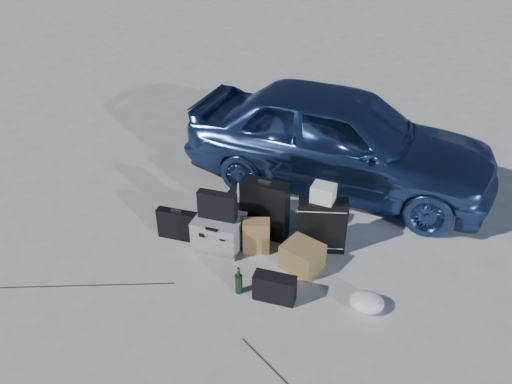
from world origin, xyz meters
TOP-DOWN VIEW (x-y plane):
  - ground at (0.00, 0.00)m, footprint 60.00×60.00m
  - car at (0.66, 2.26)m, footprint 4.21×2.13m
  - pelican_case at (-0.42, 0.51)m, footprint 0.55×0.46m
  - laptop_bag at (-0.43, 0.51)m, footprint 0.44×0.12m
  - briefcase at (-0.93, 0.51)m, footprint 0.49×0.11m
  - suitcase_left at (0.02, 0.86)m, footprint 0.57×0.27m
  - suitcase_right at (0.71, 0.77)m, footprint 0.57×0.30m
  - white_carton at (0.69, 0.78)m, footprint 0.27×0.23m
  - duffel_bag at (-0.20, 1.15)m, footprint 0.66×0.31m
  - flat_box_white at (-0.18, 1.16)m, footprint 0.50×0.43m
  - flat_box_black at (-0.18, 1.16)m, footprint 0.29×0.21m
  - kraft_bag at (0.01, 0.54)m, footprint 0.34×0.25m
  - cardboard_box at (0.57, 0.39)m, footprint 0.50×0.47m
  - plastic_bag at (1.31, -0.05)m, footprint 0.34×0.29m
  - messenger_bag at (0.40, -0.16)m, footprint 0.43×0.17m
  - green_bottle at (0.03, -0.16)m, footprint 0.08×0.08m

SIDE VIEW (x-z plane):
  - ground at x=0.00m, z-range 0.00..0.00m
  - plastic_bag at x=1.31m, z-range 0.00..0.19m
  - cardboard_box at x=0.57m, z-range 0.00..0.30m
  - messenger_bag at x=0.40m, z-range 0.00..0.30m
  - green_bottle at x=0.03m, z-range 0.00..0.30m
  - duffel_bag at x=-0.20m, z-range 0.00..0.33m
  - briefcase at x=-0.93m, z-range 0.00..0.38m
  - pelican_case at x=-0.42m, z-range 0.00..0.39m
  - kraft_bag at x=0.01m, z-range 0.00..0.40m
  - suitcase_right at x=0.71m, z-range 0.00..0.65m
  - suitcase_left at x=0.02m, z-range 0.00..0.72m
  - flat_box_white at x=-0.18m, z-range 0.33..0.40m
  - flat_box_black at x=-0.18m, z-range 0.40..0.46m
  - laptop_bag at x=-0.43m, z-range 0.39..0.71m
  - car at x=0.66m, z-range 0.00..1.37m
  - white_carton at x=0.69m, z-range 0.65..0.84m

